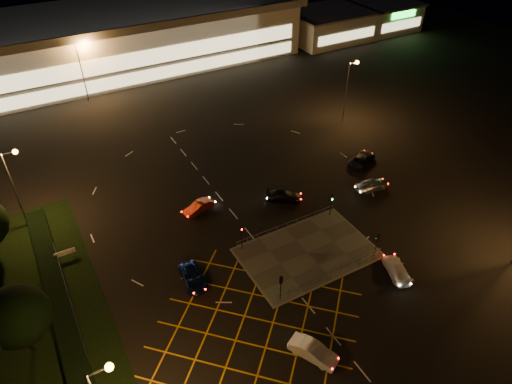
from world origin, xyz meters
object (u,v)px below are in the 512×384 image
signal_se (377,241)px  car_east_grey (362,159)px  car_right_silver (372,185)px  car_circ_red (199,207)px  car_far_dkgrey (284,196)px  signal_sw (281,283)px  car_queue_white (313,351)px  signal_ne (331,200)px  signal_nw (242,234)px  car_left_blue (193,277)px  car_approach_white (397,269)px

signal_se → car_east_grey: signal_se is taller
car_right_silver → car_circ_red: car_right_silver is taller
car_far_dkgrey → car_east_grey: 14.23m
signal_sw → car_queue_white: 6.97m
signal_sw → car_far_dkgrey: 16.03m
signal_ne → car_circ_red: size_ratio=0.82×
signal_nw → car_circ_red: signal_nw is taller
car_far_dkgrey → car_queue_white: bearing=-172.5°
car_left_blue → car_right_silver: bearing=11.8°
signal_nw → car_approach_white: bearing=-41.7°
signal_sw → car_approach_white: signal_sw is taller
signal_se → signal_nw: size_ratio=1.00×
car_left_blue → car_east_grey: (29.41, 8.76, 0.08)m
signal_se → car_circ_red: bearing=-50.9°
signal_se → car_far_dkgrey: bearing=-76.5°
signal_ne → car_approach_white: size_ratio=0.71×
signal_ne → car_east_grey: (10.91, 7.16, -1.67)m
signal_nw → signal_se: bearing=-33.6°
car_queue_white → signal_nw: bearing=59.7°
signal_sw → signal_nw: bearing=-90.0°
signal_ne → car_approach_white: signal_ne is taller
signal_sw → signal_ne: 14.41m
signal_nw → car_queue_white: size_ratio=0.72×
signal_se → car_far_dkgrey: signal_se is taller
signal_sw → signal_nw: same height
car_far_dkgrey → car_circ_red: car_far_dkgrey is taller
signal_sw → car_left_blue: 9.28m
signal_sw → car_queue_white: bearing=83.0°
signal_sw → car_east_grey: (22.91, 15.15, -1.67)m
signal_se → car_approach_white: 3.50m
car_far_dkgrey → car_right_silver: 11.67m
car_left_blue → car_approach_white: car_approach_white is taller
car_approach_white → signal_nw: bearing=-21.0°
car_circ_red → car_east_grey: size_ratio=0.77×
car_left_blue → signal_ne: bearing=9.8°
car_far_dkgrey → car_right_silver: bearing=-75.1°
car_far_dkgrey → car_right_silver: car_right_silver is taller
signal_nw → car_east_grey: (22.91, 7.16, -1.67)m
signal_nw → car_far_dkgrey: signal_nw is taller
signal_se → signal_sw: bearing=0.0°
car_right_silver → car_approach_white: size_ratio=0.99×
signal_se → car_approach_white: signal_se is taller
signal_ne → car_right_silver: size_ratio=0.71×
signal_se → car_left_blue: 19.65m
car_east_grey → car_approach_white: 21.02m
signal_nw → car_circ_red: 8.83m
car_east_grey → car_approach_white: car_east_grey is taller
car_left_blue → car_approach_white: size_ratio=1.01×
signal_nw → car_approach_white: (12.35, -11.01, -1.72)m
car_queue_white → car_circ_red: size_ratio=1.14×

